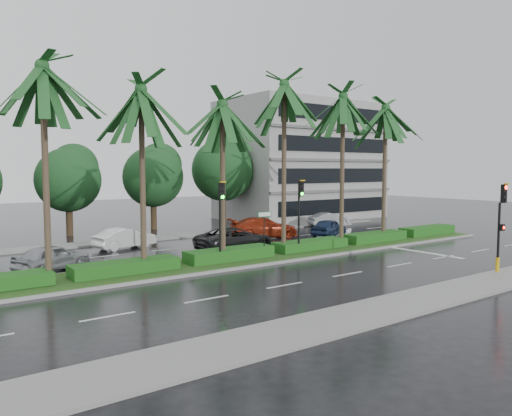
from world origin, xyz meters
TOP-DOWN VIEW (x-y plane):
  - ground at (0.00, 0.00)m, footprint 120.00×120.00m
  - near_sidewalk at (0.00, -10.20)m, footprint 40.00×2.40m
  - far_sidewalk at (0.00, 12.00)m, footprint 40.00×2.00m
  - median at (0.00, 1.00)m, footprint 36.00×4.00m
  - hedge at (0.00, 1.00)m, footprint 35.20×1.40m
  - lane_markings at (3.04, -0.43)m, footprint 34.00×13.06m
  - palm_row at (-1.25, 1.02)m, footprint 26.30×4.20m
  - signal_near at (6.00, -9.39)m, footprint 0.34×0.45m
  - signal_median_left at (-4.00, 0.30)m, footprint 0.34×0.42m
  - signal_median_right at (1.50, 0.30)m, footprint 0.34×0.42m
  - street_sign at (-1.00, 0.48)m, footprint 0.95×0.09m
  - bg_trees at (0.31, 17.59)m, footprint 32.76×5.78m
  - building at (17.00, 18.00)m, footprint 16.00×10.00m
  - car_silver at (-11.50, 4.49)m, footprint 3.10×4.26m
  - car_white at (-5.86, 9.09)m, footprint 2.32×4.30m
  - car_darkgrey at (-0.50, 4.25)m, footprint 2.58×5.29m
  - car_red at (4.50, 7.86)m, footprint 3.58×5.62m
  - car_blue at (9.00, 5.51)m, footprint 2.94×4.23m
  - car_grey at (13.50, 10.00)m, footprint 2.39×4.02m

SIDE VIEW (x-z plane):
  - ground at x=0.00m, z-range 0.00..0.00m
  - lane_markings at x=3.04m, z-range 0.00..0.01m
  - near_sidewalk at x=0.00m, z-range 0.00..0.12m
  - far_sidewalk at x=0.00m, z-range 0.00..0.12m
  - median at x=0.00m, z-range 0.00..0.16m
  - hedge at x=0.00m, z-range 0.15..0.75m
  - car_grey at x=13.50m, z-range 0.00..1.25m
  - car_blue at x=9.00m, z-range 0.00..1.34m
  - car_white at x=-5.86m, z-range 0.00..1.34m
  - car_silver at x=-11.50m, z-range 0.00..1.35m
  - car_darkgrey at x=-0.50m, z-range 0.00..1.45m
  - car_red at x=4.50m, z-range 0.00..1.52m
  - street_sign at x=-1.00m, z-range 0.82..3.42m
  - signal_near at x=6.00m, z-range 0.32..4.68m
  - signal_median_left at x=-4.00m, z-range 0.82..5.18m
  - signal_median_right at x=1.50m, z-range 0.82..5.18m
  - bg_trees at x=0.31m, z-range 0.63..8.98m
  - building at x=17.00m, z-range 0.00..12.00m
  - palm_row at x=-1.25m, z-range 3.34..14.13m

